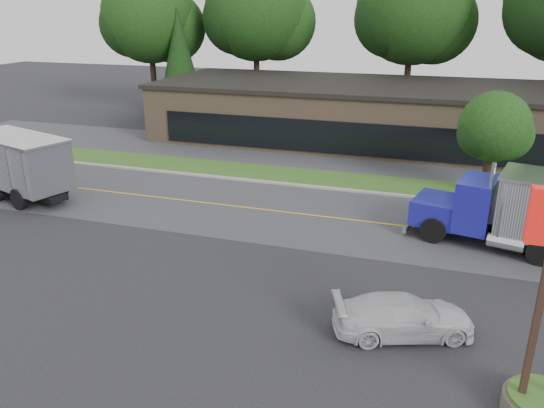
{
  "coord_description": "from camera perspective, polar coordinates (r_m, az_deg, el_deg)",
  "views": [
    {
      "loc": [
        7.37,
        -14.7,
        9.62
      ],
      "look_at": [
        0.86,
        5.33,
        1.8
      ],
      "focal_mm": 35.0,
      "sensor_mm": 36.0,
      "label": 1
    }
  ],
  "objects": [
    {
      "name": "grass_verge",
      "position": [
        32.08,
        3.89,
        2.86
      ],
      "size": [
        60.0,
        3.4,
        0.03
      ],
      "primitive_type": "cube",
      "color": "#356321",
      "rests_on": "ground"
    },
    {
      "name": "tree_verge",
      "position": [
        30.48,
        22.88,
        7.33
      ],
      "size": [
        3.94,
        3.71,
        5.62
      ],
      "color": "#382619",
      "rests_on": "ground"
    },
    {
      "name": "dump_truck_blue",
      "position": [
        24.17,
        26.2,
        -0.68
      ],
      "size": [
        8.78,
        4.36,
        3.36
      ],
      "rotation": [
        0.0,
        0.0,
        2.91
      ],
      "color": "black",
      "rests_on": "ground"
    },
    {
      "name": "curb",
      "position": [
        30.42,
        3.05,
        1.9
      ],
      "size": [
        60.0,
        0.3,
        0.12
      ],
      "primitive_type": "cube",
      "color": "#9E9E99",
      "rests_on": "ground"
    },
    {
      "name": "center_line",
      "position": [
        26.62,
        0.68,
        -0.82
      ],
      "size": [
        60.0,
        0.12,
        0.01
      ],
      "primitive_type": "cube",
      "color": "gold",
      "rests_on": "ground"
    },
    {
      "name": "rally_car",
      "position": [
        17.3,
        13.95,
        -11.6
      ],
      "size": [
        4.71,
        3.19,
        1.27
      ],
      "primitive_type": "imported",
      "rotation": [
        0.0,
        0.0,
        1.93
      ],
      "color": "silver",
      "rests_on": "ground"
    },
    {
      "name": "ground",
      "position": [
        19.06,
        -7.55,
        -10.16
      ],
      "size": [
        140.0,
        140.0,
        0.0
      ],
      "primitive_type": "plane",
      "color": "#34343A",
      "rests_on": "ground"
    },
    {
      "name": "tree_far_b",
      "position": [
        51.77,
        -1.51,
        19.77
      ],
      "size": [
        9.98,
        9.4,
        14.24
      ],
      "color": "#382619",
      "rests_on": "ground"
    },
    {
      "name": "tree_far_a",
      "position": [
        54.17,
        -12.86,
        18.73
      ],
      "size": [
        9.36,
        8.81,
        13.36
      ],
      "color": "#382619",
      "rests_on": "ground"
    },
    {
      "name": "evergreen_left",
      "position": [
        50.63,
        -9.91,
        15.2
      ],
      "size": [
        4.26,
        4.26,
        9.69
      ],
      "color": "#382619",
      "rests_on": "ground"
    },
    {
      "name": "dump_truck_red",
      "position": [
        32.29,
        -26.79,
        4.16
      ],
      "size": [
        10.66,
        5.47,
        3.36
      ],
      "rotation": [
        0.0,
        0.0,
        2.84
      ],
      "color": "black",
      "rests_on": "ground"
    },
    {
      "name": "tree_far_c",
      "position": [
        48.93,
        15.1,
        19.24
      ],
      "size": [
        10.12,
        9.53,
        14.44
      ],
      "color": "#382619",
      "rests_on": "ground"
    },
    {
      "name": "strip_mall",
      "position": [
        41.76,
        10.46,
        9.51
      ],
      "size": [
        32.0,
        12.0,
        4.0
      ],
      "primitive_type": "cube",
      "color": "#8A6F55",
      "rests_on": "ground"
    },
    {
      "name": "far_parking",
      "position": [
        36.76,
        5.83,
        5.08
      ],
      "size": [
        60.0,
        7.0,
        0.02
      ],
      "primitive_type": "cube",
      "color": "#4F4F54",
      "rests_on": "ground"
    },
    {
      "name": "road",
      "position": [
        26.62,
        0.68,
        -0.82
      ],
      "size": [
        60.0,
        8.0,
        0.02
      ],
      "primitive_type": "cube",
      "color": "#4F4F54",
      "rests_on": "ground"
    }
  ]
}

